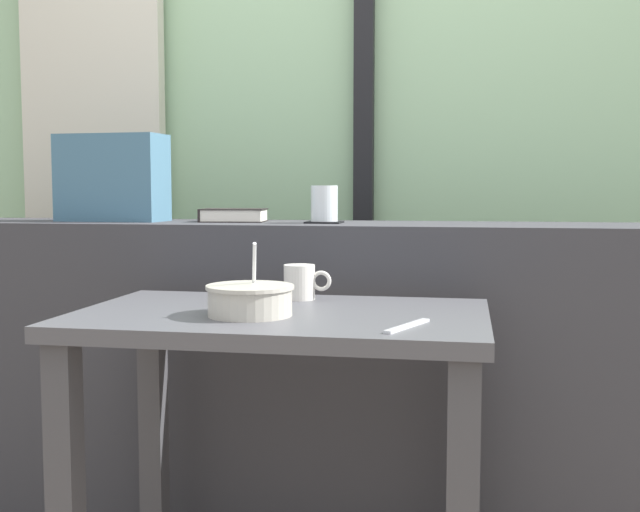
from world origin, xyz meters
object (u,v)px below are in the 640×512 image
(soup_bowl, at_px, (250,300))
(fork_utensil, at_px, (407,326))
(breakfast_table, at_px, (281,373))
(ceramic_mug, at_px, (302,282))
(coaster_square, at_px, (324,222))
(closed_book, at_px, (233,215))
(throw_pillow, at_px, (112,178))
(juice_glass, at_px, (324,205))

(soup_bowl, height_order, fork_utensil, soup_bowl)
(breakfast_table, distance_m, ceramic_mug, 0.26)
(soup_bowl, distance_m, fork_utensil, 0.35)
(coaster_square, relative_size, ceramic_mug, 0.88)
(fork_utensil, bearing_deg, closed_book, 150.48)
(throw_pillow, relative_size, soup_bowl, 1.70)
(juice_glass, bearing_deg, throw_pillow, 178.40)
(breakfast_table, relative_size, ceramic_mug, 7.98)
(breakfast_table, height_order, closed_book, closed_book)
(coaster_square, xyz_separation_m, ceramic_mug, (0.01, -0.34, -0.13))
(juice_glass, xyz_separation_m, closed_book, (-0.28, 0.04, -0.03))
(closed_book, xyz_separation_m, fork_utensil, (0.57, -0.73, -0.19))
(coaster_square, distance_m, fork_utensil, 0.76)
(closed_book, distance_m, ceramic_mug, 0.50)
(coaster_square, height_order, soup_bowl, coaster_square)
(breakfast_table, xyz_separation_m, closed_book, (-0.28, 0.57, 0.33))
(ceramic_mug, bearing_deg, fork_utensil, -50.48)
(juice_glass, bearing_deg, coaster_square, 0.00)
(ceramic_mug, bearing_deg, closed_book, 127.01)
(breakfast_table, bearing_deg, soup_bowl, -126.03)
(fork_utensil, relative_size, ceramic_mug, 1.50)
(fork_utensil, bearing_deg, ceramic_mug, 151.79)
(coaster_square, height_order, closed_book, closed_book)
(breakfast_table, height_order, ceramic_mug, ceramic_mug)
(closed_book, bearing_deg, juice_glass, -8.66)
(closed_book, xyz_separation_m, throw_pillow, (-0.37, -0.02, 0.11))
(ceramic_mug, bearing_deg, breakfast_table, -92.19)
(breakfast_table, distance_m, coaster_square, 0.62)
(juice_glass, height_order, fork_utensil, juice_glass)
(throw_pillow, xyz_separation_m, ceramic_mug, (0.66, -0.36, -0.26))
(soup_bowl, bearing_deg, coaster_square, 85.06)
(soup_bowl, bearing_deg, throw_pillow, 134.14)
(breakfast_table, distance_m, throw_pillow, 0.96)
(coaster_square, xyz_separation_m, fork_utensil, (0.29, -0.68, -0.17))
(breakfast_table, relative_size, fork_utensil, 5.31)
(coaster_square, distance_m, juice_glass, 0.05)
(throw_pillow, bearing_deg, breakfast_table, -40.11)
(breakfast_table, relative_size, closed_book, 4.48)
(coaster_square, height_order, throw_pillow, throw_pillow)
(closed_book, bearing_deg, coaster_square, -8.66)
(juice_glass, height_order, soup_bowl, juice_glass)
(juice_glass, height_order, ceramic_mug, juice_glass)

